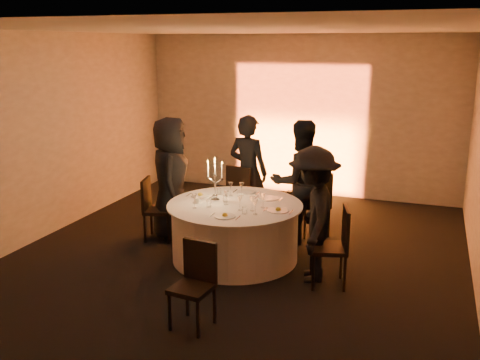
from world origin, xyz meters
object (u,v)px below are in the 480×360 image
(chair_left, at_px, (154,205))
(candelabra, at_px, (215,186))
(guest_back_right, at_px, (300,182))
(chair_front, at_px, (195,279))
(guest_back_left, at_px, (248,172))
(coffee_cup, at_px, (197,201))
(chair_back_left, at_px, (242,192))
(guest_right, at_px, (313,214))
(chair_right, at_px, (336,242))
(chair_back_right, at_px, (315,200))
(banquet_table, at_px, (235,231))
(guest_left, at_px, (171,178))

(chair_left, height_order, candelabra, candelabra)
(chair_left, distance_m, guest_back_right, 2.17)
(candelabra, bearing_deg, chair_front, -73.81)
(guest_back_left, relative_size, guest_back_right, 1.00)
(guest_back_left, xyz_separation_m, candelabra, (-0.05, -1.22, 0.09))
(coffee_cup, bearing_deg, chair_left, 154.99)
(guest_back_left, xyz_separation_m, guest_back_right, (0.90, -0.34, 0.00))
(chair_back_left, height_order, guest_right, guest_right)
(chair_left, relative_size, candelabra, 1.53)
(chair_right, distance_m, chair_front, 1.84)
(chair_back_right, relative_size, guest_back_left, 0.56)
(guest_back_left, height_order, guest_right, guest_back_left)
(chair_front, bearing_deg, banquet_table, 103.92)
(guest_back_left, relative_size, candelabra, 2.96)
(chair_right, height_order, guest_back_left, guest_back_left)
(chair_right, xyz_separation_m, chair_front, (-1.18, -1.40, -0.05))
(guest_back_right, bearing_deg, chair_back_right, -155.29)
(chair_left, bearing_deg, chair_back_right, -80.47)
(banquet_table, distance_m, coffee_cup, 0.66)
(guest_back_left, bearing_deg, chair_front, 110.40)
(chair_left, xyz_separation_m, coffee_cup, (0.89, -0.42, 0.28))
(banquet_table, height_order, coffee_cup, coffee_cup)
(chair_left, height_order, guest_right, guest_right)
(chair_left, bearing_deg, chair_front, -155.42)
(chair_front, xyz_separation_m, guest_back_right, (0.42, 2.70, 0.40))
(banquet_table, bearing_deg, guest_left, 157.76)
(chair_back_left, bearing_deg, banquet_table, 118.70)
(chair_back_right, height_order, coffee_cup, chair_back_right)
(candelabra, bearing_deg, chair_left, 167.63)
(chair_right, xyz_separation_m, coffee_cup, (-1.91, 0.24, 0.25))
(chair_front, height_order, coffee_cup, chair_front)
(chair_front, distance_m, guest_right, 1.76)
(chair_left, xyz_separation_m, guest_right, (2.50, -0.57, 0.31))
(chair_back_left, bearing_deg, chair_right, 151.09)
(chair_right, bearing_deg, chair_back_left, -148.17)
(guest_back_right, bearing_deg, chair_left, -16.71)
(chair_left, bearing_deg, banquet_table, -115.65)
(chair_right, height_order, guest_left, guest_left)
(guest_back_right, distance_m, guest_right, 1.30)
(chair_back_right, height_order, guest_back_right, guest_back_right)
(chair_back_left, distance_m, candelabra, 1.25)
(chair_back_right, distance_m, guest_back_left, 1.13)
(chair_back_left, bearing_deg, guest_back_left, -138.92)
(guest_back_left, height_order, coffee_cup, guest_back_left)
(chair_back_right, distance_m, candelabra, 1.68)
(chair_right, bearing_deg, guest_left, -123.68)
(banquet_table, bearing_deg, chair_front, -82.77)
(chair_back_right, height_order, guest_back_left, guest_back_left)
(guest_left, distance_m, guest_back_right, 1.89)
(guest_back_right, height_order, guest_right, guest_back_right)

